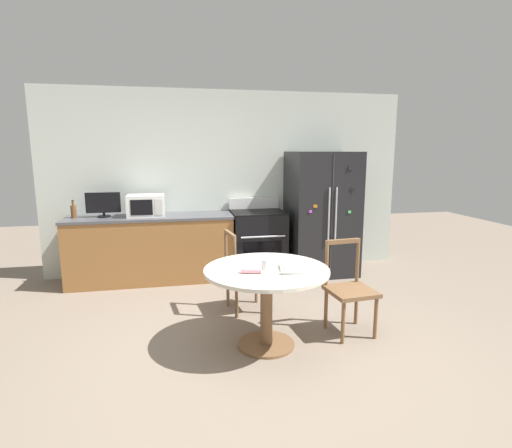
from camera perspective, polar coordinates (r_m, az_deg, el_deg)
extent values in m
plane|color=gray|center=(3.70, 2.21, -17.99)|extent=(14.00, 14.00, 0.00)
cube|color=silver|center=(5.88, -3.88, 5.94)|extent=(5.20, 0.10, 2.60)
cube|color=#936033|center=(5.62, -14.66, -3.57)|extent=(2.16, 0.62, 0.86)
cube|color=#4C4C51|center=(5.53, -14.87, 0.96)|extent=(2.19, 0.64, 0.03)
cube|color=black|center=(5.80, 9.33, 1.51)|extent=(0.93, 0.78, 1.75)
cube|color=#333333|center=(5.44, 10.80, 0.87)|extent=(0.01, 0.01, 1.68)
cylinder|color=silver|center=(5.40, 10.38, 1.29)|extent=(0.02, 0.02, 0.73)
cylinder|color=silver|center=(5.44, 11.36, 1.32)|extent=(0.02, 0.02, 0.73)
cube|color=purple|center=(5.31, 7.79, 1.78)|extent=(0.05, 0.02, 0.04)
cube|color=black|center=(5.46, 13.34, 7.77)|extent=(0.07, 0.02, 0.05)
cube|color=orange|center=(5.33, 8.49, 2.54)|extent=(0.05, 0.02, 0.04)
cube|color=#3FB259|center=(5.52, 13.21, 1.69)|extent=(0.05, 0.01, 0.04)
cube|color=black|center=(5.50, 13.54, 4.78)|extent=(0.05, 0.01, 0.04)
cube|color=black|center=(5.69, 0.26, -2.87)|extent=(0.73, 0.64, 0.90)
cube|color=black|center=(5.40, 0.97, -4.57)|extent=(0.53, 0.01, 0.40)
cylinder|color=silver|center=(5.31, 1.04, -1.83)|extent=(0.60, 0.02, 0.02)
cube|color=black|center=(5.60, 0.27, 1.72)|extent=(0.73, 0.64, 0.02)
cube|color=white|center=(5.87, -0.31, 3.01)|extent=(0.73, 0.06, 0.16)
cube|color=white|center=(5.50, -15.45, 2.57)|extent=(0.47, 0.36, 0.28)
cube|color=black|center=(5.32, -16.03, 2.28)|extent=(0.28, 0.01, 0.20)
cube|color=silver|center=(5.31, -13.74, 2.37)|extent=(0.09, 0.01, 0.20)
cylinder|color=black|center=(5.61, -20.87, 1.03)|extent=(0.16, 0.16, 0.02)
cylinder|color=black|center=(5.60, -20.89, 1.34)|extent=(0.03, 0.03, 0.04)
cube|color=black|center=(5.58, -20.99, 2.88)|extent=(0.43, 0.05, 0.27)
cylinder|color=brown|center=(5.68, -24.61, 1.60)|extent=(0.07, 0.07, 0.16)
cylinder|color=brown|center=(5.67, -24.70, 2.71)|extent=(0.03, 0.03, 0.06)
cylinder|color=#262626|center=(5.66, -24.73, 3.09)|extent=(0.03, 0.03, 0.01)
cylinder|color=beige|center=(3.56, 1.52, -6.60)|extent=(1.11, 1.11, 0.03)
cylinder|color=brown|center=(3.68, 1.49, -11.89)|extent=(0.11, 0.11, 0.68)
cylinder|color=brown|center=(3.82, 1.47, -16.76)|extent=(0.52, 0.52, 0.03)
cube|color=brown|center=(3.99, 13.42, -9.32)|extent=(0.46, 0.46, 0.04)
cylinder|color=brown|center=(4.03, 16.72, -12.75)|extent=(0.04, 0.04, 0.41)
cylinder|color=brown|center=(3.86, 12.33, -13.60)|extent=(0.04, 0.04, 0.41)
cylinder|color=brown|center=(4.29, 14.14, -11.13)|extent=(0.04, 0.04, 0.41)
cylinder|color=brown|center=(4.13, 9.96, -11.83)|extent=(0.04, 0.04, 0.41)
cylinder|color=brown|center=(4.16, 14.31, -5.02)|extent=(0.04, 0.04, 0.45)
cylinder|color=brown|center=(4.00, 10.06, -5.49)|extent=(0.04, 0.04, 0.45)
cube|color=brown|center=(4.02, 12.34, -2.44)|extent=(0.35, 0.07, 0.04)
cube|color=brown|center=(4.44, -1.32, -6.99)|extent=(0.47, 0.47, 0.04)
cylinder|color=brown|center=(4.72, 0.04, -8.80)|extent=(0.04, 0.04, 0.41)
cylinder|color=brown|center=(4.42, 1.56, -10.18)|extent=(0.04, 0.04, 0.41)
cylinder|color=brown|center=(4.62, -4.04, -9.25)|extent=(0.04, 0.04, 0.41)
cylinder|color=brown|center=(4.31, -2.79, -10.72)|extent=(0.04, 0.04, 0.41)
cylinder|color=brown|center=(4.48, -4.33, -3.60)|extent=(0.04, 0.04, 0.45)
cylinder|color=brown|center=(4.16, -3.07, -4.70)|extent=(0.04, 0.04, 0.45)
cube|color=brown|center=(4.27, -3.75, -1.47)|extent=(0.08, 0.35, 0.04)
cylinder|color=silver|center=(3.53, 1.44, -5.73)|extent=(0.09, 0.09, 0.09)
cylinder|color=#4C8C59|center=(3.54, 1.44, -6.03)|extent=(0.08, 0.08, 0.05)
cylinder|color=pink|center=(3.41, -0.65, -6.64)|extent=(0.18, 0.10, 0.05)
cube|color=white|center=(3.52, 5.28, -6.52)|extent=(0.31, 0.36, 0.01)
cube|color=beige|center=(3.51, 5.28, -6.39)|extent=(0.29, 0.35, 0.01)
cube|color=silver|center=(3.51, 5.28, -6.27)|extent=(0.27, 0.34, 0.01)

